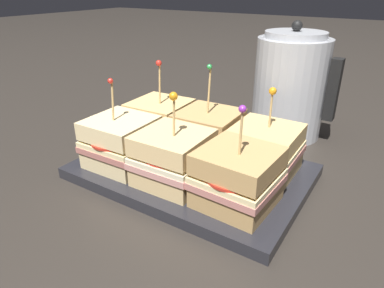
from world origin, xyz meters
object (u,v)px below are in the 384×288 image
object	(u,v)px
sandwich_back_left	(160,122)
sandwich_back_right	(265,149)
sandwich_front_center	(173,158)
serving_platter	(192,171)
kettle_steel	(290,86)
sandwich_front_right	(237,178)
sandwich_front_left	(121,142)
sandwich_back_center	(209,134)

from	to	relation	value
sandwich_back_left	sandwich_back_right	distance (m)	0.21
sandwich_front_center	sandwich_back_left	bearing A→B (deg)	134.66
serving_platter	sandwich_front_center	world-z (taller)	sandwich_front_center
sandwich_back_right	kettle_steel	distance (m)	0.21
sandwich_front_right	sandwich_front_left	bearing A→B (deg)	-179.78
kettle_steel	sandwich_front_right	bearing A→B (deg)	-83.53
sandwich_front_right	kettle_steel	xyz separation A→B (m)	(-0.03, 0.31, 0.05)
sandwich_back_center	kettle_steel	world-z (taller)	kettle_steel
sandwich_front_right	sandwich_back_right	world-z (taller)	sandwich_front_right
sandwich_back_right	kettle_steel	world-z (taller)	kettle_steel
sandwich_back_right	sandwich_front_left	bearing A→B (deg)	-153.29
sandwich_front_left	sandwich_back_left	world-z (taller)	sandwich_back_left
serving_platter	kettle_steel	xyz separation A→B (m)	(0.07, 0.26, 0.09)
sandwich_front_right	sandwich_front_center	bearing A→B (deg)	180.00
sandwich_back_center	kettle_steel	xyz separation A→B (m)	(0.07, 0.20, 0.05)
sandwich_front_right	sandwich_back_right	xyz separation A→B (m)	(-0.00, 0.10, -0.00)
serving_platter	sandwich_back_center	bearing A→B (deg)	89.43
sandwich_back_center	sandwich_back_right	bearing A→B (deg)	-0.71
sandwich_back_center	kettle_steel	bearing A→B (deg)	71.29
sandwich_back_center	sandwich_back_right	distance (m)	0.10
serving_platter	sandwich_back_left	xyz separation A→B (m)	(-0.10, 0.05, 0.05)
sandwich_back_center	sandwich_front_left	bearing A→B (deg)	-134.60
sandwich_front_left	kettle_steel	xyz separation A→B (m)	(0.17, 0.31, 0.05)
sandwich_back_right	kettle_steel	bearing A→B (deg)	99.11
sandwich_front_center	sandwich_back_right	world-z (taller)	sandwich_front_center
sandwich_front_left	sandwich_back_right	size ratio (longest dim) A/B	1.06
sandwich_front_right	sandwich_back_center	xyz separation A→B (m)	(-0.10, 0.10, -0.00)
serving_platter	sandwich_back_center	size ratio (longest dim) A/B	2.28
sandwich_front_right	sandwich_back_right	size ratio (longest dim) A/B	1.05
sandwich_front_center	sandwich_front_right	size ratio (longest dim) A/B	0.99
sandwich_front_left	kettle_steel	distance (m)	0.36
sandwich_front_center	kettle_steel	distance (m)	0.32
sandwich_front_left	sandwich_front_right	size ratio (longest dim) A/B	1.01
serving_platter	sandwich_back_center	distance (m)	0.07
sandwich_front_right	sandwich_back_center	distance (m)	0.15
sandwich_back_left	sandwich_back_center	bearing A→B (deg)	0.64
sandwich_back_center	sandwich_front_center	bearing A→B (deg)	-90.78
sandwich_back_left	sandwich_back_center	xyz separation A→B (m)	(0.10, 0.00, -0.00)
sandwich_front_right	sandwich_back_left	world-z (taller)	sandwich_back_left
sandwich_front_left	kettle_steel	world-z (taller)	kettle_steel
sandwich_back_left	kettle_steel	world-z (taller)	kettle_steel
sandwich_front_right	sandwich_back_right	distance (m)	0.10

